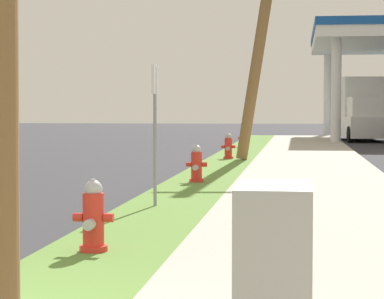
{
  "coord_description": "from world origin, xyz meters",
  "views": [
    {
      "loc": [
        2.66,
        -4.77,
        1.59
      ],
      "look_at": [
        0.52,
        11.72,
        0.75
      ],
      "focal_mm": 76.45,
      "sensor_mm": 36.0,
      "label": 1
    }
  ],
  "objects_px": {
    "fire_hydrant_fourth": "(244,138)",
    "truck_white_at_far_bay": "(361,110)",
    "utility_cabinet": "(274,285)",
    "street_sign_post": "(155,105)",
    "fire_hydrant_nearest": "(93,220)",
    "utility_pole_midground": "(265,11)",
    "fire_hydrant_second": "(197,166)",
    "fire_hydrant_third": "(228,147)"
  },
  "relations": [
    {
      "from": "fire_hydrant_fourth",
      "to": "truck_white_at_far_bay",
      "type": "relative_size",
      "value": 0.11
    },
    {
      "from": "utility_cabinet",
      "to": "street_sign_post",
      "type": "xyz_separation_m",
      "value": [
        -2.0,
        7.54,
        1.04
      ]
    },
    {
      "from": "fire_hydrant_nearest",
      "to": "fire_hydrant_fourth",
      "type": "xyz_separation_m",
      "value": [
        0.03,
        22.91,
        0.0
      ]
    },
    {
      "from": "street_sign_post",
      "to": "truck_white_at_far_bay",
      "type": "xyz_separation_m",
      "value": [
        5.22,
        29.02,
        -0.15
      ]
    },
    {
      "from": "utility_pole_midground",
      "to": "street_sign_post",
      "type": "height_order",
      "value": "utility_pole_midground"
    },
    {
      "from": "fire_hydrant_fourth",
      "to": "street_sign_post",
      "type": "bearing_deg",
      "value": -90.26
    },
    {
      "from": "fire_hydrant_second",
      "to": "truck_white_at_far_bay",
      "type": "distance_m",
      "value": 25.52
    },
    {
      "from": "fire_hydrant_fourth",
      "to": "utility_pole_midground",
      "type": "height_order",
      "value": "utility_pole_midground"
    },
    {
      "from": "fire_hydrant_nearest",
      "to": "street_sign_post",
      "type": "distance_m",
      "value": 4.13
    },
    {
      "from": "fire_hydrant_nearest",
      "to": "fire_hydrant_fourth",
      "type": "bearing_deg",
      "value": 89.92
    },
    {
      "from": "fire_hydrant_nearest",
      "to": "fire_hydrant_second",
      "type": "distance_m",
      "value": 8.0
    },
    {
      "from": "utility_cabinet",
      "to": "truck_white_at_far_bay",
      "type": "distance_m",
      "value": 36.71
    },
    {
      "from": "fire_hydrant_nearest",
      "to": "truck_white_at_far_bay",
      "type": "relative_size",
      "value": 0.11
    },
    {
      "from": "fire_hydrant_fourth",
      "to": "utility_cabinet",
      "type": "bearing_deg",
      "value": -85.86
    },
    {
      "from": "fire_hydrant_second",
      "to": "fire_hydrant_nearest",
      "type": "bearing_deg",
      "value": -90.54
    },
    {
      "from": "utility_pole_midground",
      "to": "truck_white_at_far_bay",
      "type": "xyz_separation_m",
      "value": [
        4.04,
        17.72,
        -2.87
      ]
    },
    {
      "from": "truck_white_at_far_bay",
      "to": "utility_cabinet",
      "type": "bearing_deg",
      "value": -95.03
    },
    {
      "from": "fire_hydrant_fourth",
      "to": "truck_white_at_far_bay",
      "type": "xyz_separation_m",
      "value": [
        5.14,
        10.07,
        1.04
      ]
    },
    {
      "from": "fire_hydrant_second",
      "to": "truck_white_at_far_bay",
      "type": "xyz_separation_m",
      "value": [
        5.09,
        24.98,
        1.04
      ]
    },
    {
      "from": "fire_hydrant_fourth",
      "to": "truck_white_at_far_bay",
      "type": "bearing_deg",
      "value": 62.98
    },
    {
      "from": "fire_hydrant_third",
      "to": "truck_white_at_far_bay",
      "type": "height_order",
      "value": "truck_white_at_far_bay"
    },
    {
      "from": "street_sign_post",
      "to": "utility_cabinet",
      "type": "bearing_deg",
      "value": -75.13
    },
    {
      "from": "fire_hydrant_nearest",
      "to": "utility_cabinet",
      "type": "xyz_separation_m",
      "value": [
        1.95,
        -3.58,
        0.15
      ]
    },
    {
      "from": "street_sign_post",
      "to": "truck_white_at_far_bay",
      "type": "height_order",
      "value": "truck_white_at_far_bay"
    },
    {
      "from": "fire_hydrant_third",
      "to": "utility_cabinet",
      "type": "relative_size",
      "value": 0.71
    },
    {
      "from": "fire_hydrant_third",
      "to": "street_sign_post",
      "type": "height_order",
      "value": "street_sign_post"
    },
    {
      "from": "fire_hydrant_nearest",
      "to": "street_sign_post",
      "type": "relative_size",
      "value": 0.35
    },
    {
      "from": "street_sign_post",
      "to": "truck_white_at_far_bay",
      "type": "distance_m",
      "value": 29.49
    },
    {
      "from": "utility_cabinet",
      "to": "truck_white_at_far_bay",
      "type": "relative_size",
      "value": 0.16
    },
    {
      "from": "fire_hydrant_third",
      "to": "utility_pole_midground",
      "type": "relative_size",
      "value": 0.09
    },
    {
      "from": "fire_hydrant_second",
      "to": "street_sign_post",
      "type": "xyz_separation_m",
      "value": [
        -0.13,
        -4.04,
        1.19
      ]
    },
    {
      "from": "fire_hydrant_fourth",
      "to": "fire_hydrant_second",
      "type": "bearing_deg",
      "value": -89.83
    },
    {
      "from": "fire_hydrant_second",
      "to": "fire_hydrant_fourth",
      "type": "bearing_deg",
      "value": 90.17
    },
    {
      "from": "fire_hydrant_nearest",
      "to": "fire_hydrant_third",
      "type": "bearing_deg",
      "value": 89.77
    },
    {
      "from": "fire_hydrant_nearest",
      "to": "truck_white_at_far_bay",
      "type": "xyz_separation_m",
      "value": [
        5.17,
        32.98,
        1.04
      ]
    },
    {
      "from": "fire_hydrant_second",
      "to": "truck_white_at_far_bay",
      "type": "bearing_deg",
      "value": 78.48
    },
    {
      "from": "fire_hydrant_nearest",
      "to": "fire_hydrant_third",
      "type": "relative_size",
      "value": 1.0
    },
    {
      "from": "utility_cabinet",
      "to": "street_sign_post",
      "type": "relative_size",
      "value": 0.49
    },
    {
      "from": "utility_cabinet",
      "to": "truck_white_at_far_bay",
      "type": "xyz_separation_m",
      "value": [
        3.22,
        36.56,
        0.89
      ]
    },
    {
      "from": "fire_hydrant_nearest",
      "to": "utility_cabinet",
      "type": "height_order",
      "value": "utility_cabinet"
    },
    {
      "from": "fire_hydrant_nearest",
      "to": "utility_pole_midground",
      "type": "bearing_deg",
      "value": 85.78
    },
    {
      "from": "fire_hydrant_nearest",
      "to": "utility_pole_midground",
      "type": "relative_size",
      "value": 0.09
    }
  ]
}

